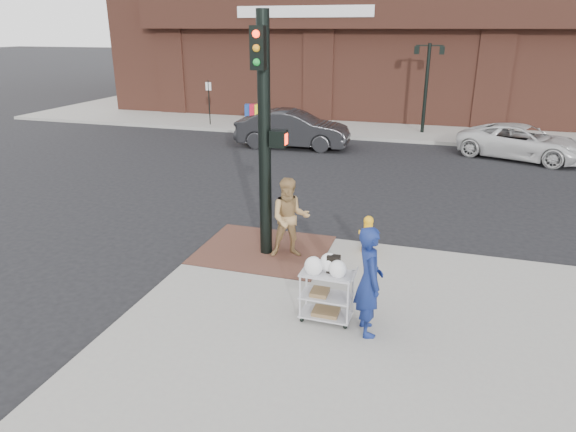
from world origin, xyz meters
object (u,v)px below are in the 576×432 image
(traffic_signal_pole, at_px, (265,132))
(minivan_white, at_px, (522,142))
(lamp_post, at_px, (427,78))
(woman_blue, at_px, (369,281))
(sedan_dark, at_px, (293,129))
(utility_cart, at_px, (326,291))
(fire_hydrant, at_px, (368,234))
(pedestrian_tan, at_px, (290,218))

(traffic_signal_pole, distance_m, minivan_white, 13.43)
(lamp_post, bearing_deg, woman_blue, -89.69)
(traffic_signal_pole, relative_size, woman_blue, 2.73)
(woman_blue, bearing_deg, sedan_dark, -0.66)
(lamp_post, relative_size, sedan_dark, 0.84)
(utility_cart, bearing_deg, woman_blue, -11.95)
(sedan_dark, bearing_deg, lamp_post, -53.05)
(woman_blue, bearing_deg, utility_cart, 56.12)
(utility_cart, height_order, fire_hydrant, utility_cart)
(fire_hydrant, bearing_deg, utility_cart, -94.49)
(pedestrian_tan, distance_m, sedan_dark, 11.41)
(lamp_post, bearing_deg, traffic_signal_pole, -99.24)
(sedan_dark, distance_m, minivan_white, 9.07)
(traffic_signal_pole, relative_size, pedestrian_tan, 2.87)
(lamp_post, distance_m, traffic_signal_pole, 15.43)
(woman_blue, xyz_separation_m, pedestrian_tan, (-2.04, 2.46, -0.04))
(lamp_post, xyz_separation_m, pedestrian_tan, (-1.95, -15.23, -1.60))
(sedan_dark, bearing_deg, traffic_signal_pole, -169.21)
(traffic_signal_pole, relative_size, utility_cart, 4.21)
(pedestrian_tan, height_order, minivan_white, pedestrian_tan)
(lamp_post, bearing_deg, sedan_dark, -140.24)
(sedan_dark, relative_size, minivan_white, 1.01)
(fire_hydrant, bearing_deg, pedestrian_tan, -155.71)
(woman_blue, bearing_deg, minivan_white, -37.13)
(pedestrian_tan, relative_size, minivan_white, 0.37)
(lamp_post, distance_m, fire_hydrant, 14.67)
(traffic_signal_pole, height_order, woman_blue, traffic_signal_pole)
(minivan_white, bearing_deg, woman_blue, -175.20)
(traffic_signal_pole, height_order, sedan_dark, traffic_signal_pole)
(lamp_post, relative_size, utility_cart, 3.37)
(lamp_post, distance_m, pedestrian_tan, 15.43)
(woman_blue, relative_size, minivan_white, 0.39)
(traffic_signal_pole, xyz_separation_m, sedan_dark, (-2.65, 10.96, -2.05))
(lamp_post, relative_size, pedestrian_tan, 2.30)
(traffic_signal_pole, bearing_deg, fire_hydrant, 18.69)
(utility_cart, distance_m, fire_hydrant, 3.03)
(woman_blue, distance_m, minivan_white, 14.58)
(pedestrian_tan, height_order, utility_cart, pedestrian_tan)
(sedan_dark, bearing_deg, pedestrian_tan, -166.63)
(lamp_post, distance_m, utility_cart, 17.65)
(sedan_dark, bearing_deg, fire_hydrant, -157.96)
(minivan_white, bearing_deg, lamp_post, 67.25)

